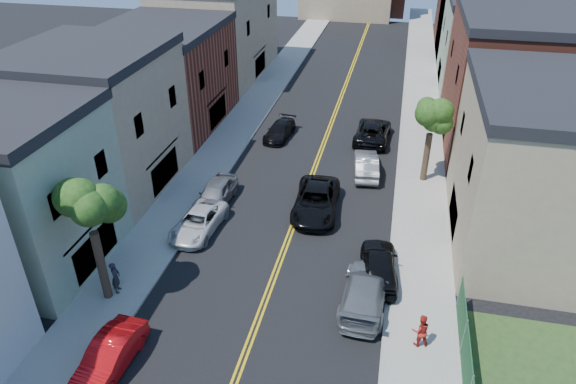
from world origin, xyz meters
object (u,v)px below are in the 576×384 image
Objects in this scene: red_sedan at (109,356)px; grey_car_left at (216,193)px; grey_car_right at (365,291)px; white_pickup at (198,222)px; black_suv_lane at (316,201)px; pedestrian_right at (421,330)px; pedestrian_left at (116,277)px; dark_car_right_far at (373,131)px; silver_car_right at (366,164)px; black_car_right at (379,265)px; black_car_left at (280,130)px.

grey_car_left reaches higher than red_sedan.
grey_car_right is (10.44, -7.44, 0.00)m from grey_car_left.
black_suv_lane is (6.60, 3.72, 0.15)m from white_pickup.
black_suv_lane is 3.46× the size of pedestrian_right.
pedestrian_left is (-2.08, -9.42, 0.25)m from grey_car_left.
pedestrian_right is at bearing 102.53° from dark_car_right_far.
grey_car_right is 3.22× the size of pedestrian_right.
dark_car_right_far is 0.97× the size of black_suv_lane.
pedestrian_right is (6.55, -10.25, 0.18)m from black_suv_lane.
pedestrian_right is (3.85, -16.04, 0.23)m from silver_car_right.
black_suv_lane is at bearing 33.88° from white_pickup.
white_pickup is at bearing -39.25° from pedestrian_right.
dark_car_right_far is (-1.14, 19.72, -0.00)m from grey_car_right.
black_car_right reaches higher than white_pickup.
black_car_left is 0.91× the size of black_car_right.
pedestrian_left is at bearing -93.88° from black_car_left.
black_car_right is 11.61m from silver_car_right.
red_sedan is at bearing 34.26° from grey_car_right.
grey_car_left is at bearing -33.12° from grey_car_right.
white_pickup is 2.84× the size of pedestrian_right.
pedestrian_left reaches higher than black_suv_lane.
grey_car_left is 2.60× the size of pedestrian_left.
grey_car_left is 9.65m from pedestrian_left.
dark_car_right_far is at bearing -43.50° from pedestrian_left.
black_car_left is at bearing -74.07° from pedestrian_right.
red_sedan is 1.01× the size of black_car_left.
white_pickup is 1.04× the size of grey_car_left.
pedestrian_left reaches higher than black_car_right.
black_car_right reaches higher than black_car_left.
red_sedan is at bearing 73.10° from dark_car_right_far.
black_car_left is 20.86m from pedestrian_left.
dark_car_right_far is at bearing 74.07° from black_suv_lane.
grey_car_left is 0.99× the size of silver_car_right.
pedestrian_left is at bearing 47.14° from silver_car_right.
silver_car_right is 0.80× the size of black_suv_lane.
dark_car_right_far is (0.00, 6.01, 0.02)m from silver_car_right.
dark_car_right_far is 12.11m from black_suv_lane.
white_pickup is at bearing -90.21° from black_car_left.
red_sedan is 2.59× the size of pedestrian_right.
dark_car_right_far is (9.30, 12.29, 0.00)m from grey_car_left.
white_pickup is at bearing -88.49° from grey_car_left.
dark_car_right_far is (-1.70, 17.49, -0.02)m from black_car_right.
silver_car_right is 0.82× the size of dark_car_right_far.
grey_car_right is 13.76m from silver_car_right.
black_car_right is (11.00, -1.97, 0.15)m from white_pickup.
black_car_right is 5.04m from pedestrian_right.
grey_car_right is 2.30m from black_car_right.
black_car_right reaches higher than silver_car_right.
black_car_left is at bearing -62.40° from grey_car_right.
black_car_right is at bearing 98.18° from dark_car_right_far.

